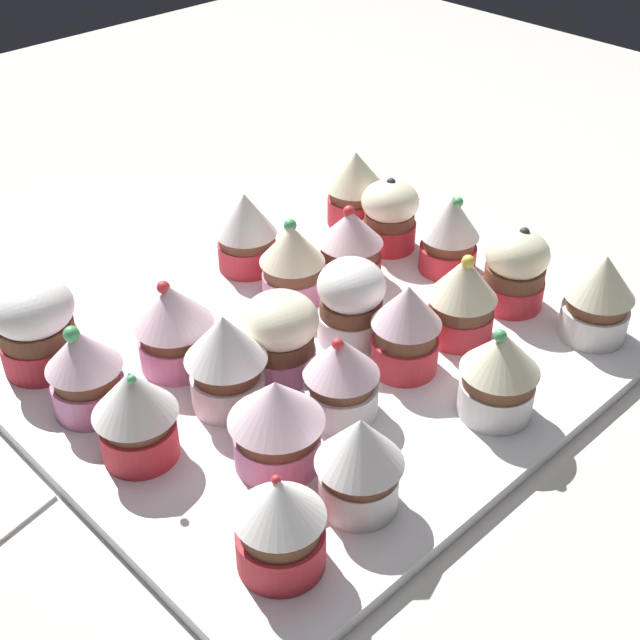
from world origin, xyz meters
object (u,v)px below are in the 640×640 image
(cupcake_2, at_px, (499,373))
(cupcake_15, at_px, (174,325))
(baking_tray, at_px, (320,355))
(cupcake_8, at_px, (515,269))
(cupcake_4, at_px, (276,421))
(cupcake_18, at_px, (390,214))
(cupcake_20, at_px, (246,230))
(cupcake_10, at_px, (228,360))
(cupcake_17, at_px, (350,244))
(cupcake_16, at_px, (292,262))
(cupcake_13, at_px, (450,233))
(cupcake_7, at_px, (462,297))
(cupcake_3, at_px, (599,296))
(cupcake_11, at_px, (282,335))
(cupcake_21, at_px, (355,186))
(cupcake_9, at_px, (138,415))
(cupcake_14, at_px, (85,370))
(cupcake_12, at_px, (351,301))
(cupcake_5, at_px, (341,376))
(cupcake_6, at_px, (406,327))
(cupcake_1, at_px, (359,461))
(cupcake_19, at_px, (35,325))
(cupcake_0, at_px, (280,523))

(cupcake_2, xyz_separation_m, cupcake_15, (-0.14, 0.21, 0.00))
(baking_tray, xyz_separation_m, cupcake_8, (0.17, -0.07, 0.04))
(cupcake_4, distance_m, cupcake_18, 0.31)
(cupcake_2, distance_m, cupcake_20, 0.28)
(cupcake_10, xyz_separation_m, cupcake_17, (0.19, 0.06, -0.01))
(cupcake_16, bearing_deg, cupcake_13, -24.40)
(cupcake_18, bearing_deg, cupcake_15, -178.09)
(cupcake_7, height_order, cupcake_13, same)
(cupcake_3, relative_size, cupcake_20, 1.01)
(cupcake_11, relative_size, cupcake_18, 1.01)
(cupcake_7, xyz_separation_m, cupcake_21, (0.08, 0.20, 0.00))
(cupcake_9, height_order, cupcake_14, same)
(cupcake_10, relative_size, cupcake_12, 1.09)
(cupcake_5, relative_size, cupcake_15, 0.90)
(cupcake_6, xyz_separation_m, cupcake_11, (-0.07, 0.06, -0.00))
(cupcake_12, distance_m, cupcake_13, 0.14)
(baking_tray, bearing_deg, cupcake_11, -178.17)
(cupcake_2, bearing_deg, cupcake_18, 60.82)
(cupcake_1, height_order, cupcake_13, cupcake_13)
(baking_tray, bearing_deg, cupcake_14, 159.10)
(cupcake_18, bearing_deg, cupcake_6, -133.80)
(cupcake_8, relative_size, cupcake_11, 1.04)
(cupcake_19, distance_m, cupcake_21, 0.35)
(cupcake_2, bearing_deg, cupcake_19, 127.02)
(cupcake_4, distance_m, cupcake_20, 0.26)
(cupcake_20, xyz_separation_m, cupcake_21, (0.13, -0.01, 0.00))
(cupcake_10, height_order, cupcake_17, cupcake_10)
(cupcake_0, relative_size, cupcake_21, 0.94)
(cupcake_1, distance_m, cupcake_16, 0.25)
(cupcake_16, bearing_deg, cupcake_12, -93.41)
(cupcake_8, height_order, cupcake_15, cupcake_15)
(cupcake_8, relative_size, cupcake_20, 0.97)
(cupcake_10, bearing_deg, cupcake_9, -179.63)
(baking_tray, distance_m, cupcake_13, 0.18)
(cupcake_0, height_order, cupcake_16, cupcake_16)
(cupcake_12, height_order, cupcake_15, cupcake_15)
(cupcake_17, bearing_deg, cupcake_11, -155.77)
(cupcake_12, xyz_separation_m, cupcake_20, (0.01, 0.14, 0.00))
(cupcake_4, xyz_separation_m, cupcake_10, (0.01, 0.07, 0.00))
(cupcake_17, bearing_deg, cupcake_18, 11.08)
(cupcake_10, xyz_separation_m, cupcake_14, (-0.08, 0.07, -0.01))
(cupcake_17, bearing_deg, cupcake_16, 171.37)
(cupcake_0, height_order, cupcake_15, cupcake_15)
(cupcake_1, height_order, cupcake_7, cupcake_7)
(cupcake_21, bearing_deg, cupcake_8, -91.66)
(cupcake_7, xyz_separation_m, cupcake_18, (0.07, 0.14, -0.00))
(cupcake_17, height_order, cupcake_20, cupcake_20)
(cupcake_11, relative_size, cupcake_13, 0.91)
(cupcake_3, height_order, cupcake_9, same)
(cupcake_4, distance_m, cupcake_11, 0.10)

